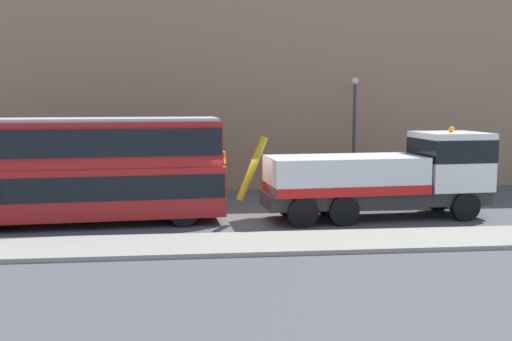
% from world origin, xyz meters
% --- Properties ---
extents(ground_plane, '(120.00, 120.00, 0.00)m').
position_xyz_m(ground_plane, '(0.00, 0.00, 0.00)').
color(ground_plane, '#4C4C51').
extents(near_kerb, '(60.00, 2.80, 0.15)m').
position_xyz_m(near_kerb, '(0.00, -4.20, 0.07)').
color(near_kerb, gray).
rests_on(near_kerb, ground_plane).
extents(building_facade, '(60.00, 1.50, 16.00)m').
position_xyz_m(building_facade, '(0.00, 8.42, 8.07)').
color(building_facade, '#9E7A5B').
rests_on(building_facade, ground_plane).
extents(recovery_tow_truck, '(10.22, 3.35, 3.67)m').
position_xyz_m(recovery_tow_truck, '(5.77, -0.24, 1.76)').
color(recovery_tow_truck, '#2D2D2D').
rests_on(recovery_tow_truck, ground_plane).
extents(double_decker_bus, '(11.18, 3.42, 4.06)m').
position_xyz_m(double_decker_bus, '(-6.29, -0.28, 2.23)').
color(double_decker_bus, '#AD1E1E').
rests_on(double_decker_bus, ground_plane).
extents(street_lamp, '(0.36, 0.36, 5.83)m').
position_xyz_m(street_lamp, '(6.18, 6.22, 3.47)').
color(street_lamp, '#38383D').
rests_on(street_lamp, ground_plane).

